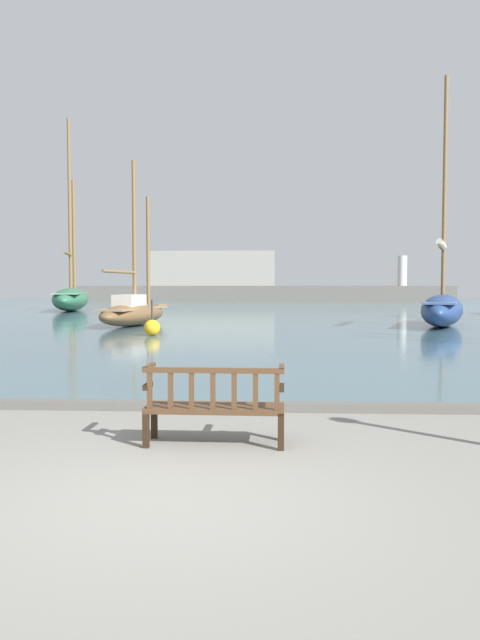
# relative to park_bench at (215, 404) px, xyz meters

# --- Properties ---
(ground_plane) EXTENTS (160.00, 160.00, 0.00)m
(ground_plane) POSITION_rel_park_bench_xyz_m (-0.25, -1.85, -0.47)
(ground_plane) COLOR gray
(harbor_water) EXTENTS (100.00, 80.00, 0.08)m
(harbor_water) POSITION_rel_park_bench_xyz_m (-0.25, 42.15, -0.43)
(harbor_water) COLOR #476670
(harbor_water) RESTS_ON ground
(quay_edge_kerb) EXTENTS (40.00, 0.30, 0.12)m
(quay_edge_kerb) POSITION_rel_park_bench_xyz_m (-0.25, 2.00, -0.41)
(quay_edge_kerb) COLOR #5B5954
(quay_edge_kerb) RESTS_ON ground
(park_bench) EXTENTS (1.61, 0.55, 0.92)m
(park_bench) POSITION_rel_park_bench_xyz_m (0.00, 0.00, 0.00)
(park_bench) COLOR black
(park_bench) RESTS_ON ground
(sailboat_nearest_port) EXTENTS (4.20, 11.39, 13.38)m
(sailboat_nearest_port) POSITION_rel_park_bench_xyz_m (-13.49, 36.12, 0.60)
(sailboat_nearest_port) COLOR #2D6647
(sailboat_nearest_port) RESTS_ON harbor_water
(sailboat_far_starboard) EXTENTS (3.98, 8.85, 10.81)m
(sailboat_far_starboard) POSITION_rel_park_bench_xyz_m (8.09, 20.48, 0.43)
(sailboat_far_starboard) COLOR navy
(sailboat_far_starboard) RESTS_ON harbor_water
(sailboat_mid_starboard) EXTENTS (2.68, 7.39, 7.27)m
(sailboat_mid_starboard) POSITION_rel_park_bench_xyz_m (-5.47, 20.19, 0.26)
(sailboat_mid_starboard) COLOR brown
(sailboat_mid_starboard) RESTS_ON harbor_water
(channel_buoy) EXTENTS (0.57, 0.57, 1.27)m
(channel_buoy) POSITION_rel_park_bench_xyz_m (-3.56, 14.61, -0.10)
(channel_buoy) COLOR gold
(channel_buoy) RESTS_ON harbor_water
(far_breakwater) EXTENTS (41.63, 2.40, 5.68)m
(far_breakwater) POSITION_rel_park_bench_xyz_m (-2.16, 62.11, 1.51)
(far_breakwater) COLOR #66605B
(far_breakwater) RESTS_ON ground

